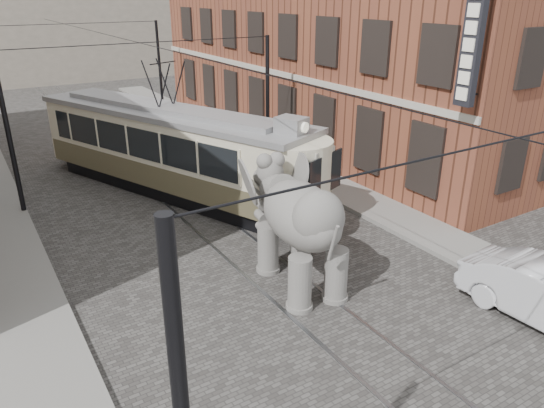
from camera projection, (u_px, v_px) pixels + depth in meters
ground at (229, 239)px, 17.36m from camera, size 120.00×120.00×0.00m
tram_rails at (229, 239)px, 17.35m from camera, size 1.54×80.00×0.02m
sidewalk_right at (364, 201)px, 20.24m from camera, size 2.00×60.00×0.15m
sidewalk_left at (21, 292)px, 14.17m from camera, size 2.00×60.00×0.15m
brick_building at (330, 27)px, 27.43m from camera, size 8.00×26.00×12.00m
distant_block at (22, 0)px, 46.00m from camera, size 28.00×10.00×14.00m
catenary at (163, 123)px, 20.02m from camera, size 11.00×30.20×6.00m
tram at (168, 130)px, 20.42m from camera, size 7.56×13.45×5.31m
elephant at (301, 231)px, 14.04m from camera, size 3.83×5.90×3.37m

